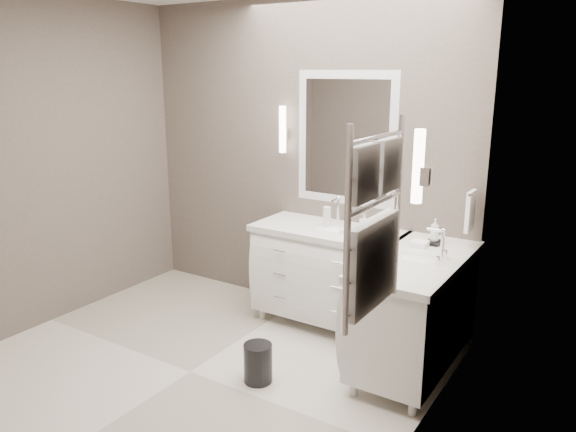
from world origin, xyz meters
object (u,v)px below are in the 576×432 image
Objects in this scene: waste_bin at (258,363)px; vanity_back at (328,270)px; vanity_right at (415,307)px; towel_ladder at (373,232)px.

vanity_back is at bearing 91.87° from waste_bin.
vanity_right is (0.88, -0.33, 0.00)m from vanity_back.
vanity_right is 1.38× the size of towel_ladder.
vanity_right is at bearing 99.84° from towel_ladder.
vanity_back and vanity_right have the same top height.
vanity_back is 0.93m from vanity_right.
towel_ladder is (1.10, -1.63, 0.91)m from vanity_back.
waste_bin is at bearing 152.14° from towel_ladder.
vanity_back reaches higher than waste_bin.
towel_ladder is at bearing -55.90° from vanity_back.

